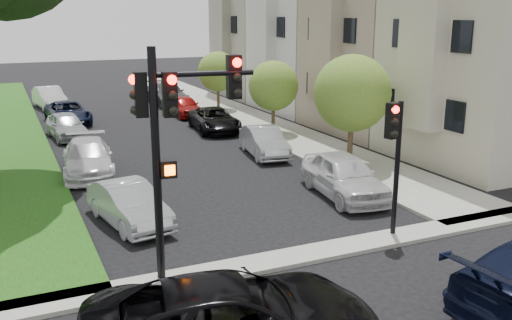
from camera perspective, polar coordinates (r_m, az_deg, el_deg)
name	(u,v)px	position (r m, az deg, el deg)	size (l,w,h in m)	color
ground	(342,290)	(14.03, 8.64, -12.70)	(140.00, 140.00, 0.00)	black
sidewalk_right	(231,111)	(37.54, -2.55, 4.88)	(3.50, 44.00, 0.12)	gray
sidewalk_cross	(302,256)	(15.54, 4.62, -9.51)	(60.00, 1.00, 0.12)	gray
house_b	(387,1)	(32.34, 13.00, 15.20)	(7.70, 7.55, 15.97)	#A19A8D
house_c	(316,3)	(38.61, 6.07, 15.33)	(7.70, 7.55, 15.97)	beige
house_d	(267,4)	(45.25, 1.12, 15.29)	(7.70, 7.55, 15.97)	gray
small_tree_a	(352,93)	(23.77, 9.60, 6.59)	(3.17, 3.17, 4.76)	#4F3B23
small_tree_b	(273,86)	(30.16, 1.75, 7.43)	(2.64, 2.64, 3.95)	#4F3B23
small_tree_c	(218,72)	(37.74, -3.84, 8.81)	(2.61, 2.61, 3.91)	#4F3B23
traffic_signal_main	(173,123)	(13.35, -8.29, 3.70)	(2.77, 0.72, 5.66)	black
traffic_signal_secondary	(395,144)	(16.43, 13.70, 1.52)	(0.54, 0.43, 4.01)	black
car_cross_near	(234,319)	(11.15, -2.26, -15.62)	(2.61, 5.67, 1.58)	black
car_parked_0	(344,176)	(20.42, 8.81, -1.55)	(1.83, 4.55, 1.55)	silver
car_parked_1	(264,142)	(25.99, 0.82, 1.85)	(1.40, 4.00, 1.32)	#999BA0
car_parked_2	(214,120)	(31.49, -4.17, 4.04)	(2.13, 4.62, 1.28)	black
car_parked_3	(184,106)	(36.28, -7.17, 5.38)	(1.54, 3.83, 1.30)	maroon
car_parked_4	(168,94)	(41.12, -8.84, 6.56)	(2.12, 5.22, 1.51)	#3F4247
car_parked_5	(129,204)	(18.03, -12.62, -4.34)	(1.38, 3.96, 1.30)	#999BA0
car_parked_6	(88,158)	(23.98, -16.46, 0.22)	(1.92, 4.73, 1.37)	silver
car_parked_7	(67,126)	(31.16, -18.41, 3.28)	(1.60, 3.98, 1.36)	#999BA0
car_parked_8	(68,113)	(35.42, -18.30, 4.53)	(2.15, 4.66, 1.30)	black
car_parked_9	(49,98)	(41.54, -19.95, 5.89)	(1.53, 4.39, 1.45)	silver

